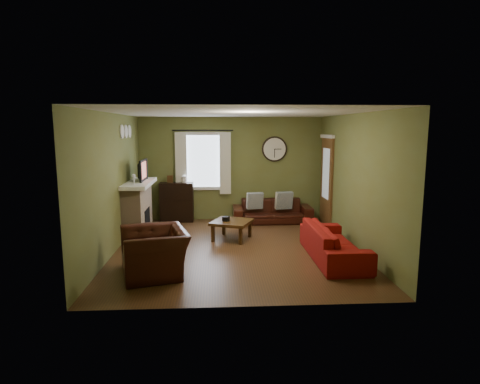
{
  "coord_description": "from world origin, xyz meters",
  "views": [
    {
      "loc": [
        -0.36,
        -7.55,
        2.31
      ],
      "look_at": [
        0.1,
        0.4,
        1.05
      ],
      "focal_mm": 30.0,
      "sensor_mm": 36.0,
      "label": 1
    }
  ],
  "objects": [
    {
      "name": "tissue_box",
      "position": [
        -0.18,
        0.61,
        0.4
      ],
      "size": [
        0.16,
        0.16,
        0.1
      ],
      "primitive_type": "cube",
      "rotation": [
        0.0,
        0.0,
        -0.36
      ],
      "color": "black",
      "rests_on": "coffee_table"
    },
    {
      "name": "coffee_table",
      "position": [
        -0.06,
        0.65,
        0.2
      ],
      "size": [
        0.99,
        0.99,
        0.4
      ],
      "primitive_type": null,
      "rotation": [
        0.0,
        0.0,
        -0.4
      ],
      "color": "#3C240E",
      "rests_on": "floor"
    },
    {
      "name": "firebox",
      "position": [
        -1.91,
        1.15,
        0.3
      ],
      "size": [
        0.04,
        0.6,
        0.55
      ],
      "primitive_type": "cube",
      "color": "black",
      "rests_on": "fireplace"
    },
    {
      "name": "book",
      "position": [
        -1.37,
        2.56,
        0.96
      ],
      "size": [
        0.2,
        0.25,
        0.02
      ],
      "primitive_type": "imported",
      "rotation": [
        0.0,
        0.0,
        0.18
      ],
      "color": "#3C240E",
      "rests_on": "bookshelf"
    },
    {
      "name": "bookshelf",
      "position": [
        -1.37,
        2.4,
        0.49
      ],
      "size": [
        0.82,
        0.35,
        0.98
      ],
      "primitive_type": null,
      "color": "black",
      "rests_on": "floor"
    },
    {
      "name": "curtain_rod",
      "position": [
        -0.7,
        2.48,
        2.27
      ],
      "size": [
        0.03,
        0.03,
        1.5
      ],
      "primitive_type": "cylinder",
      "color": "black",
      "rests_on": "wall_back"
    },
    {
      "name": "wine_glass_a",
      "position": [
        -2.05,
        0.65,
        1.29
      ],
      "size": [
        0.08,
        0.08,
        0.22
      ],
      "primitive_type": null,
      "color": "white",
      "rests_on": "mantel"
    },
    {
      "name": "medallion_left",
      "position": [
        -2.28,
        0.8,
        2.25
      ],
      "size": [
        0.28,
        0.28,
        0.03
      ],
      "primitive_type": "cylinder",
      "color": "white",
      "rests_on": "wall_left"
    },
    {
      "name": "mantel",
      "position": [
        -2.07,
        1.15,
        1.14
      ],
      "size": [
        0.58,
        1.6,
        0.08
      ],
      "primitive_type": "cube",
      "color": "white",
      "rests_on": "fireplace"
    },
    {
      "name": "curtain_right",
      "position": [
        -0.15,
        2.48,
        1.45
      ],
      "size": [
        0.28,
        0.04,
        1.55
      ],
      "primitive_type": "cube",
      "color": "silver",
      "rests_on": "wall_back"
    },
    {
      "name": "door",
      "position": [
        2.27,
        1.85,
        1.05
      ],
      "size": [
        0.05,
        0.9,
        2.1
      ],
      "primitive_type": "cube",
      "color": "brown",
      "rests_on": "floor"
    },
    {
      "name": "wall_front",
      "position": [
        0.0,
        -2.6,
        1.3
      ],
      "size": [
        4.6,
        0.0,
        2.6
      ],
      "primitive_type": "cube",
      "color": "#606731",
      "rests_on": "ground"
    },
    {
      "name": "medallion_right",
      "position": [
        -2.28,
        1.5,
        2.25
      ],
      "size": [
        0.28,
        0.28,
        0.03
      ],
      "primitive_type": "cylinder",
      "color": "white",
      "rests_on": "wall_left"
    },
    {
      "name": "tv",
      "position": [
        -2.05,
        1.3,
        1.35
      ],
      "size": [
        0.08,
        0.6,
        0.35
      ],
      "primitive_type": "imported",
      "rotation": [
        0.0,
        0.0,
        1.57
      ],
      "color": "black",
      "rests_on": "mantel"
    },
    {
      "name": "pillow_right",
      "position": [
        0.57,
        2.15,
        0.55
      ],
      "size": [
        0.42,
        0.19,
        0.4
      ],
      "primitive_type": "cube",
      "rotation": [
        0.0,
        0.0,
        0.18
      ],
      "color": "gray",
      "rests_on": "sofa_brown"
    },
    {
      "name": "wall_back",
      "position": [
        0.0,
        2.6,
        1.3
      ],
      "size": [
        4.6,
        0.0,
        2.6
      ],
      "primitive_type": "cube",
      "color": "#606731",
      "rests_on": "ground"
    },
    {
      "name": "sofa_brown",
      "position": [
        1.01,
        2.17,
        0.28
      ],
      "size": [
        1.94,
        0.76,
        0.57
      ],
      "primitive_type": "imported",
      "color": "black",
      "rests_on": "floor"
    },
    {
      "name": "floor",
      "position": [
        0.0,
        0.0,
        0.0
      ],
      "size": [
        4.6,
        5.2,
        0.0
      ],
      "primitive_type": "cube",
      "color": "#482C18",
      "rests_on": "ground"
    },
    {
      "name": "armchair",
      "position": [
        -1.37,
        -1.32,
        0.36
      ],
      "size": [
        1.25,
        1.35,
        0.73
      ],
      "primitive_type": "imported",
      "rotation": [
        0.0,
        0.0,
        -1.3
      ],
      "color": "black",
      "rests_on": "floor"
    },
    {
      "name": "wall_left",
      "position": [
        -2.3,
        0.0,
        1.3
      ],
      "size": [
        0.0,
        5.2,
        2.6
      ],
      "primitive_type": "cube",
      "color": "#606731",
      "rests_on": "ground"
    },
    {
      "name": "tv_screen",
      "position": [
        -1.97,
        1.3,
        1.41
      ],
      "size": [
        0.02,
        0.62,
        0.36
      ],
      "primitive_type": "cube",
      "color": "#994C3F",
      "rests_on": "mantel"
    },
    {
      "name": "curtain_left",
      "position": [
        -1.25,
        2.48,
        1.45
      ],
      "size": [
        0.28,
        0.04,
        1.55
      ],
      "primitive_type": "cube",
      "color": "silver",
      "rests_on": "wall_back"
    },
    {
      "name": "wine_glass_b",
      "position": [
        -2.05,
        0.68,
        1.27
      ],
      "size": [
        0.06,
        0.06,
        0.18
      ],
      "primitive_type": null,
      "color": "white",
      "rests_on": "mantel"
    },
    {
      "name": "wall_clock",
      "position": [
        1.1,
        2.55,
        1.8
      ],
      "size": [
        0.64,
        0.06,
        0.64
      ],
      "primitive_type": null,
      "color": "white",
      "rests_on": "wall_back"
    },
    {
      "name": "medallion_mid",
      "position": [
        -2.28,
        1.15,
        2.25
      ],
      "size": [
        0.28,
        0.28,
        0.03
      ],
      "primitive_type": "cylinder",
      "color": "white",
      "rests_on": "wall_left"
    },
    {
      "name": "window_pane",
      "position": [
        -0.7,
        2.58,
        1.5
      ],
      "size": [
        1.0,
        0.02,
        1.3
      ],
      "primitive_type": null,
      "color": "silver",
      "rests_on": "wall_back"
    },
    {
      "name": "pillow_left",
      "position": [
        1.3,
        2.15,
        0.55
      ],
      "size": [
        0.44,
        0.22,
        0.43
      ],
      "primitive_type": "cube",
      "rotation": [
        0.0,
        0.0,
        0.21
      ],
      "color": "gray",
      "rests_on": "sofa_brown"
    },
    {
      "name": "fireplace",
      "position": [
        -2.1,
        1.15,
        0.55
      ],
      "size": [
        0.4,
        1.4,
        1.1
      ],
      "primitive_type": "cube",
      "color": "tan",
      "rests_on": "floor"
    },
    {
      "name": "ceiling",
      "position": [
        0.0,
        0.0,
        2.6
      ],
      "size": [
        4.6,
        5.2,
        0.0
      ],
      "primitive_type": "cube",
      "color": "white",
      "rests_on": "ground"
    },
    {
      "name": "sofa_red",
      "position": [
        1.71,
        -0.73,
        0.3
      ],
      "size": [
        0.8,
        2.03,
        0.59
      ],
      "primitive_type": "imported",
      "rotation": [
        0.0,
        0.0,
        1.57
      ],
      "color": "maroon",
      "rests_on": "floor"
    },
    {
      "name": "wall_right",
      "position": [
        2.3,
        0.0,
        1.3
      ],
      "size": [
        0.0,
        5.2,
        2.6
      ],
      "primitive_type": "cube",
      "color": "#606731",
      "rests_on": "ground"
    }
  ]
}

